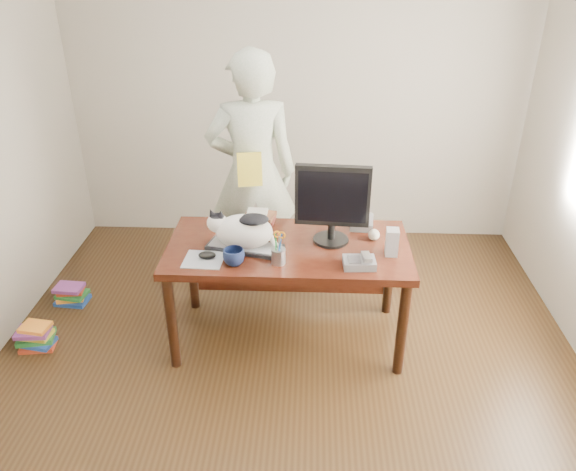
# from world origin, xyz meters

# --- Properties ---
(room) EXTENTS (4.50, 4.50, 4.50)m
(room) POSITION_xyz_m (0.00, 0.00, 1.35)
(room) COLOR black
(room) RESTS_ON ground
(desk) EXTENTS (1.60, 0.80, 0.75)m
(desk) POSITION_xyz_m (0.00, 0.68, 0.60)
(desk) COLOR black
(desk) RESTS_ON ground
(keyboard) EXTENTS (0.52, 0.30, 0.03)m
(keyboard) POSITION_xyz_m (-0.28, 0.54, 0.76)
(keyboard) COLOR black
(keyboard) RESTS_ON desk
(cat) EXTENTS (0.48, 0.31, 0.27)m
(cat) POSITION_xyz_m (-0.30, 0.54, 0.89)
(cat) COLOR white
(cat) RESTS_ON keyboard
(monitor) EXTENTS (0.48, 0.25, 0.54)m
(monitor) POSITION_xyz_m (0.28, 0.65, 1.06)
(monitor) COLOR black
(monitor) RESTS_ON desk
(pen_cup) EXTENTS (0.11, 0.11, 0.23)m
(pen_cup) POSITION_xyz_m (-0.05, 0.37, 0.81)
(pen_cup) COLOR gray
(pen_cup) RESTS_ON desk
(mousepad) EXTENTS (0.26, 0.23, 0.01)m
(mousepad) POSITION_xyz_m (-0.53, 0.39, 0.75)
(mousepad) COLOR #B5BAC2
(mousepad) RESTS_ON desk
(mouse) EXTENTS (0.11, 0.08, 0.04)m
(mouse) POSITION_xyz_m (-0.51, 0.41, 0.78)
(mouse) COLOR black
(mouse) RESTS_ON mousepad
(coffee_mug) EXTENTS (0.19, 0.19, 0.11)m
(coffee_mug) POSITION_xyz_m (-0.33, 0.34, 0.80)
(coffee_mug) COLOR #0D1637
(coffee_mug) RESTS_ON desk
(phone) EXTENTS (0.20, 0.17, 0.09)m
(phone) POSITION_xyz_m (0.45, 0.36, 0.78)
(phone) COLOR slate
(phone) RESTS_ON desk
(speaker) EXTENTS (0.08, 0.09, 0.18)m
(speaker) POSITION_xyz_m (0.66, 0.51, 0.84)
(speaker) COLOR #99999C
(speaker) RESTS_ON desk
(baseball) EXTENTS (0.08, 0.08, 0.08)m
(baseball) POSITION_xyz_m (0.57, 0.70, 0.79)
(baseball) COLOR white
(baseball) RESTS_ON desk
(book_stack) EXTENTS (0.25, 0.20, 0.08)m
(book_stack) POSITION_xyz_m (-0.22, 0.94, 0.79)
(book_stack) COLOR #541A16
(book_stack) RESTS_ON desk
(calculator) EXTENTS (0.18, 0.22, 0.06)m
(calculator) POSITION_xyz_m (0.50, 0.90, 0.78)
(calculator) COLOR slate
(calculator) RESTS_ON desk
(person) EXTENTS (0.76, 0.56, 1.89)m
(person) POSITION_xyz_m (-0.31, 1.36, 0.95)
(person) COLOR white
(person) RESTS_ON ground
(held_book) EXTENTS (0.19, 0.14, 0.25)m
(held_book) POSITION_xyz_m (-0.31, 1.19, 1.05)
(held_book) COLOR gold
(held_book) RESTS_ON person
(book_pile_a) EXTENTS (0.27, 0.22, 0.18)m
(book_pile_a) POSITION_xyz_m (-1.75, 0.40, 0.09)
(book_pile_a) COLOR #B6331A
(book_pile_a) RESTS_ON ground
(book_pile_b) EXTENTS (0.26, 0.20, 0.15)m
(book_pile_b) POSITION_xyz_m (-1.72, 0.95, 0.07)
(book_pile_b) COLOR navy
(book_pile_b) RESTS_ON ground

